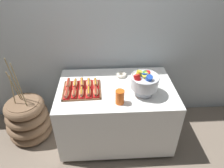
{
  "coord_description": "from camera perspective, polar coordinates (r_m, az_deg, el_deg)",
  "views": [
    {
      "loc": [
        -0.14,
        -1.85,
        2.06
      ],
      "look_at": [
        -0.04,
        0.0,
        0.79
      ],
      "focal_mm": 32.73,
      "sensor_mm": 36.0,
      "label": 1
    }
  ],
  "objects": [
    {
      "name": "punch_bowl",
      "position": [
        2.1,
        9.05,
        0.73
      ],
      "size": [
        0.29,
        0.29,
        0.27
      ],
      "color": "silver",
      "rests_on": "buffet_table"
    },
    {
      "name": "hot_dog_3",
      "position": [
        2.15,
        -6.54,
        -2.26
      ],
      "size": [
        0.07,
        0.18,
        0.06
      ],
      "color": "red",
      "rests_on": "serving_tray"
    },
    {
      "name": "hot_dog_4",
      "position": [
        2.15,
        -4.54,
        -2.19
      ],
      "size": [
        0.07,
        0.17,
        0.06
      ],
      "color": "#B21414",
      "rests_on": "serving_tray"
    },
    {
      "name": "ground_plane",
      "position": [
        2.77,
        0.96,
        -13.69
      ],
      "size": [
        10.0,
        10.0,
        0.0
      ],
      "primitive_type": "plane",
      "color": "#7A6B5B"
    },
    {
      "name": "hot_dog_5",
      "position": [
        2.3,
        -12.1,
        -0.01
      ],
      "size": [
        0.07,
        0.16,
        0.07
      ],
      "color": "red",
      "rests_on": "serving_tray"
    },
    {
      "name": "hot_dog_0",
      "position": [
        2.17,
        -12.48,
        -2.54
      ],
      "size": [
        0.06,
        0.18,
        0.06
      ],
      "color": "red",
      "rests_on": "serving_tray"
    },
    {
      "name": "hot_dog_9",
      "position": [
        2.28,
        -4.62,
        0.25
      ],
      "size": [
        0.08,
        0.16,
        0.06
      ],
      "color": "red",
      "rests_on": "serving_tray"
    },
    {
      "name": "hot_dog_2",
      "position": [
        2.15,
        -8.53,
        -2.36
      ],
      "size": [
        0.06,
        0.17,
        0.06
      ],
      "color": "red",
      "rests_on": "serving_tray"
    },
    {
      "name": "back_wall",
      "position": [
        2.48,
        0.42,
        16.51
      ],
      "size": [
        6.0,
        0.1,
        2.6
      ],
      "primitive_type": "cube",
      "color": "#B2BCC1",
      "rests_on": "ground_plane"
    },
    {
      "name": "hot_dog_1",
      "position": [
        2.16,
        -10.51,
        -2.46
      ],
      "size": [
        0.06,
        0.15,
        0.06
      ],
      "color": "red",
      "rests_on": "serving_tray"
    },
    {
      "name": "floor_vase",
      "position": [
        2.79,
        -22.38,
        -9.05
      ],
      "size": [
        0.54,
        0.54,
        1.1
      ],
      "color": "brown",
      "rests_on": "ground_plane"
    },
    {
      "name": "buffet_table",
      "position": [
        2.49,
        1.05,
        -7.61
      ],
      "size": [
        1.3,
        0.83,
        0.75
      ],
      "color": "white",
      "rests_on": "ground_plane"
    },
    {
      "name": "hot_dog_8",
      "position": [
        2.29,
        -6.5,
        0.14
      ],
      "size": [
        0.08,
        0.18,
        0.06
      ],
      "color": "#B21414",
      "rests_on": "serving_tray"
    },
    {
      "name": "hot_dog_6",
      "position": [
        2.3,
        -10.24,
        0.0
      ],
      "size": [
        0.07,
        0.16,
        0.06
      ],
      "color": "#B21414",
      "rests_on": "serving_tray"
    },
    {
      "name": "hot_dog_7",
      "position": [
        2.29,
        -8.38,
        0.16
      ],
      "size": [
        0.07,
        0.17,
        0.06
      ],
      "color": "#B21414",
      "rests_on": "serving_tray"
    },
    {
      "name": "cup_stack",
      "position": [
        2.01,
        2.2,
        -3.64
      ],
      "size": [
        0.09,
        0.09,
        0.15
      ],
      "color": "#EA5B19",
      "rests_on": "buffet_table"
    },
    {
      "name": "serving_tray",
      "position": [
        2.24,
        -8.39,
        -1.72
      ],
      "size": [
        0.42,
        0.37,
        0.01
      ],
      "color": "brown",
      "rests_on": "buffet_table"
    },
    {
      "name": "donut",
      "position": [
        2.45,
        2.66,
        2.56
      ],
      "size": [
        0.13,
        0.13,
        0.04
      ],
      "color": "silver",
      "rests_on": "buffet_table"
    }
  ]
}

